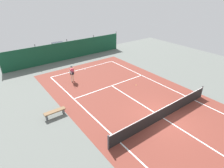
{
  "coord_description": "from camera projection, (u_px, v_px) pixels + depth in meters",
  "views": [
    {
      "loc": [
        -9.71,
        -6.64,
        8.61
      ],
      "look_at": [
        -0.78,
        5.3,
        0.9
      ],
      "focal_mm": 29.95,
      "sensor_mm": 36.0,
      "label": 1
    }
  ],
  "objects": [
    {
      "name": "tennis_net",
      "position": [
        164.0,
        112.0,
        13.61
      ],
      "size": [
        10.12,
        0.1,
        1.1
      ],
      "color": "black",
      "rests_on": "ground"
    },
    {
      "name": "back_fence",
      "position": [
        67.0,
        53.0,
        25.33
      ],
      "size": [
        16.3,
        0.98,
        2.7
      ],
      "color": "#14472D",
      "rests_on": "ground"
    },
    {
      "name": "ground_plane",
      "position": [
        163.0,
        118.0,
        13.85
      ],
      "size": [
        36.0,
        36.0,
        0.0
      ],
      "primitive_type": "plane",
      "color": "slate"
    },
    {
      "name": "court_surface",
      "position": [
        163.0,
        118.0,
        13.85
      ],
      "size": [
        11.02,
        26.6,
        0.01
      ],
      "color": "brown",
      "rests_on": "ground"
    },
    {
      "name": "tennis_ball_near_player",
      "position": [
        136.0,
        85.0,
        18.46
      ],
      "size": [
        0.07,
        0.07,
        0.07
      ],
      "primitive_type": "sphere",
      "color": "#CCDB33",
      "rests_on": "ground"
    },
    {
      "name": "tennis_player",
      "position": [
        72.0,
        73.0,
        18.86
      ],
      "size": [
        0.68,
        0.78,
        1.64
      ],
      "rotation": [
        0.0,
        0.0,
        3.22
      ],
      "color": "beige",
      "rests_on": "ground"
    },
    {
      "name": "parked_car",
      "position": [
        59.0,
        49.0,
        26.55
      ],
      "size": [
        2.31,
        4.35,
        1.68
      ],
      "rotation": [
        0.0,
        0.0,
        3.05
      ],
      "color": "black",
      "rests_on": "ground"
    },
    {
      "name": "courtside_bench",
      "position": [
        55.0,
        112.0,
        13.89
      ],
      "size": [
        1.6,
        0.4,
        0.49
      ],
      "color": "brown",
      "rests_on": "ground"
    }
  ]
}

